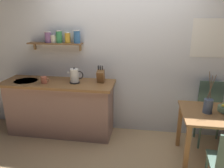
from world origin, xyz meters
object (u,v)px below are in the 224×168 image
at_px(coffee_mug_by_sink, 44,80).
at_px(electric_kettle, 75,76).
at_px(dining_chair_far, 211,110).
at_px(knife_block, 101,76).
at_px(twig_vase, 208,106).
at_px(dining_table, 219,121).

bearing_deg(coffee_mug_by_sink, electric_kettle, 10.60).
distance_m(dining_chair_far, coffee_mug_by_sink, 2.67).
xyz_separation_m(electric_kettle, coffee_mug_by_sink, (-0.48, -0.09, -0.06)).
bearing_deg(knife_block, coffee_mug_by_sink, -168.89).
distance_m(dining_chair_far, twig_vase, 0.67).
relative_size(dining_table, dining_chair_far, 0.99).
height_order(twig_vase, electric_kettle, twig_vase).
relative_size(dining_chair_far, knife_block, 3.46).
bearing_deg(dining_table, knife_block, 163.54).
distance_m(dining_chair_far, electric_kettle, 2.20).
relative_size(dining_table, electric_kettle, 3.83).
bearing_deg(electric_kettle, dining_table, -11.25).
distance_m(dining_table, coffee_mug_by_sink, 2.62).
relative_size(dining_table, twig_vase, 1.74).
height_order(dining_table, dining_chair_far, dining_chair_far).
distance_m(electric_kettle, knife_block, 0.41).
bearing_deg(twig_vase, dining_chair_far, 68.85).
xyz_separation_m(dining_chair_far, coffee_mug_by_sink, (-2.62, -0.22, 0.44)).
height_order(dining_chair_far, coffee_mug_by_sink, coffee_mug_by_sink).
bearing_deg(dining_chair_far, electric_kettle, -176.46).
height_order(dining_chair_far, twig_vase, twig_vase).
distance_m(twig_vase, electric_kettle, 1.98).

